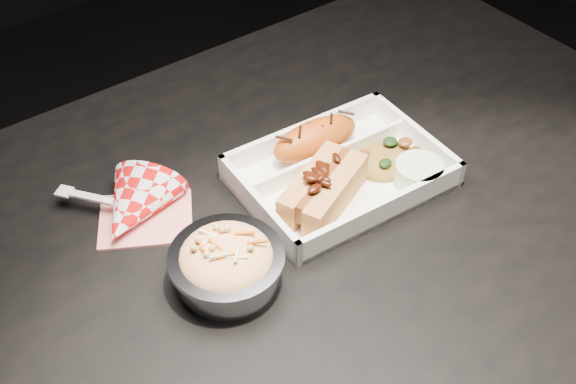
# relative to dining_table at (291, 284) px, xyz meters

# --- Properties ---
(dining_table) EXTENTS (1.20, 0.80, 0.75)m
(dining_table) POSITION_rel_dining_table_xyz_m (0.00, 0.00, 0.00)
(dining_table) COLOR black
(dining_table) RESTS_ON ground
(food_tray) EXTENTS (0.26, 0.20, 0.04)m
(food_tray) POSITION_rel_dining_table_xyz_m (0.11, 0.04, 0.10)
(food_tray) COLOR white
(food_tray) RESTS_ON dining_table
(fried_pastry) EXTENTS (0.13, 0.06, 0.05)m
(fried_pastry) POSITION_rel_dining_table_xyz_m (0.11, 0.09, 0.12)
(fried_pastry) COLOR #C35013
(fried_pastry) RESTS_ON food_tray
(hotdog) EXTENTS (0.14, 0.10, 0.06)m
(hotdog) POSITION_rel_dining_table_xyz_m (0.06, 0.02, 0.12)
(hotdog) COLOR #CB8845
(hotdog) RESTS_ON food_tray
(fried_rice_mound) EXTENTS (0.09, 0.08, 0.03)m
(fried_rice_mound) POSITION_rel_dining_table_xyz_m (0.17, 0.02, 0.11)
(fried_rice_mound) COLOR olive
(fried_rice_mound) RESTS_ON food_tray
(cupcake_liner) EXTENTS (0.06, 0.06, 0.03)m
(cupcake_liner) POSITION_rel_dining_table_xyz_m (0.18, -0.03, 0.11)
(cupcake_liner) COLOR beige
(cupcake_liner) RESTS_ON food_tray
(foil_coleslaw_cup) EXTENTS (0.13, 0.13, 0.07)m
(foil_coleslaw_cup) POSITION_rel_dining_table_xyz_m (-0.10, -0.01, 0.12)
(foil_coleslaw_cup) COLOR silver
(foil_coleslaw_cup) RESTS_ON dining_table
(napkin_fork) EXTENTS (0.15, 0.16, 0.10)m
(napkin_fork) POSITION_rel_dining_table_xyz_m (-0.13, 0.14, 0.11)
(napkin_fork) COLOR red
(napkin_fork) RESTS_ON dining_table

